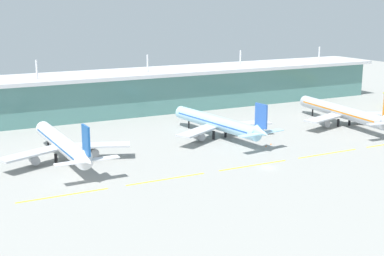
% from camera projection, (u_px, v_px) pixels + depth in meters
% --- Properties ---
extents(ground_plane, '(600.00, 600.00, 0.00)m').
position_uv_depth(ground_plane, '(268.00, 168.00, 191.22)').
color(ground_plane, gray).
extents(terminal_building, '(288.00, 34.00, 30.46)m').
position_uv_depth(terminal_building, '(144.00, 91.00, 287.97)').
color(terminal_building, slate).
rests_on(terminal_building, ground).
extents(airliner_near_middle, '(48.78, 65.01, 18.90)m').
position_uv_depth(airliner_near_middle, '(63.00, 144.00, 197.78)').
color(airliner_near_middle, white).
rests_on(airliner_near_middle, ground).
extents(airliner_center, '(48.33, 63.82, 18.90)m').
position_uv_depth(airliner_center, '(218.00, 123.00, 232.23)').
color(airliner_center, '#9ED1EA').
rests_on(airliner_center, ground).
extents(airliner_far_middle, '(48.66, 69.22, 18.90)m').
position_uv_depth(airliner_far_middle, '(342.00, 112.00, 255.36)').
color(airliner_far_middle, '#ADB2BC').
rests_on(airliner_far_middle, ground).
extents(taxiway_stripe_west, '(28.00, 0.70, 0.04)m').
position_uv_depth(taxiway_stripe_west, '(63.00, 195.00, 163.86)').
color(taxiway_stripe_west, yellow).
rests_on(taxiway_stripe_west, ground).
extents(taxiway_stripe_mid_west, '(28.00, 0.70, 0.04)m').
position_uv_depth(taxiway_stripe_mid_west, '(166.00, 179.00, 178.93)').
color(taxiway_stripe_mid_west, yellow).
rests_on(taxiway_stripe_mid_west, ground).
extents(taxiway_stripe_centre, '(28.00, 0.70, 0.04)m').
position_uv_depth(taxiway_stripe_centre, '(253.00, 165.00, 193.99)').
color(taxiway_stripe_centre, yellow).
rests_on(taxiway_stripe_centre, ground).
extents(taxiway_stripe_mid_east, '(28.00, 0.70, 0.04)m').
position_uv_depth(taxiway_stripe_mid_east, '(328.00, 154.00, 209.05)').
color(taxiway_stripe_mid_east, yellow).
rests_on(taxiway_stripe_mid_east, ground).
extents(safety_cone_left_wingtip, '(0.56, 0.56, 0.70)m').
position_uv_depth(safety_cone_left_wingtip, '(271.00, 144.00, 221.87)').
color(safety_cone_left_wingtip, orange).
rests_on(safety_cone_left_wingtip, ground).
extents(safety_cone_nose_front, '(0.56, 0.56, 0.70)m').
position_uv_depth(safety_cone_nose_front, '(266.00, 146.00, 218.91)').
color(safety_cone_nose_front, orange).
rests_on(safety_cone_nose_front, ground).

